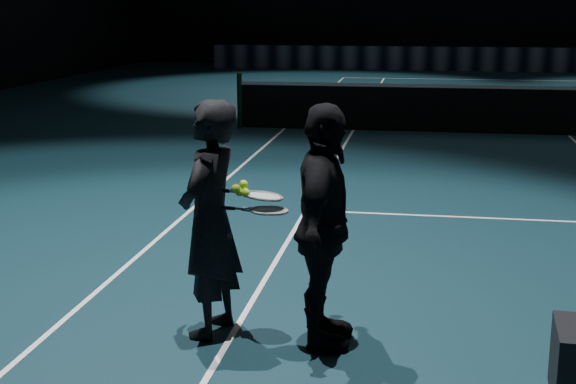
% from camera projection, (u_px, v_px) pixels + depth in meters
% --- Properties ---
extents(floor, '(36.00, 36.00, 0.00)m').
position_uv_depth(floor, '(570.00, 137.00, 15.17)').
color(floor, '#0D242E').
rests_on(floor, ground).
extents(court_lines, '(10.98, 23.78, 0.01)m').
position_uv_depth(court_lines, '(570.00, 136.00, 15.17)').
color(court_lines, white).
rests_on(court_lines, floor).
extents(net_post_left, '(0.10, 0.10, 1.10)m').
position_uv_depth(net_post_left, '(240.00, 101.00, 16.08)').
color(net_post_left, black).
rests_on(net_post_left, floor).
extents(net_mesh, '(12.80, 0.02, 0.86)m').
position_uv_depth(net_mesh, '(571.00, 113.00, 15.06)').
color(net_mesh, black).
rests_on(net_mesh, floor).
extents(net_tape, '(12.80, 0.03, 0.07)m').
position_uv_depth(net_tape, '(573.00, 88.00, 14.96)').
color(net_tape, white).
rests_on(net_tape, net_mesh).
extents(sponsor_backdrop, '(22.00, 0.15, 0.90)m').
position_uv_depth(sponsor_backdrop, '(500.00, 59.00, 29.95)').
color(sponsor_backdrop, black).
rests_on(sponsor_backdrop, floor).
extents(player_a, '(0.54, 0.71, 1.77)m').
position_uv_depth(player_a, '(210.00, 220.00, 5.89)').
color(player_a, black).
rests_on(player_a, floor).
extents(player_b, '(0.44, 1.04, 1.77)m').
position_uv_depth(player_b, '(323.00, 227.00, 5.70)').
color(player_b, black).
rests_on(player_b, floor).
extents(racket_lower, '(0.69, 0.27, 0.03)m').
position_uv_depth(racket_lower, '(269.00, 211.00, 5.77)').
color(racket_lower, black).
rests_on(racket_lower, player_a).
extents(racket_upper, '(0.68, 0.22, 0.10)m').
position_uv_depth(racket_upper, '(264.00, 196.00, 5.79)').
color(racket_upper, black).
rests_on(racket_upper, player_b).
extents(tennis_balls, '(0.12, 0.10, 0.12)m').
position_uv_depth(tennis_balls, '(243.00, 190.00, 5.78)').
color(tennis_balls, '#9ACD2B').
rests_on(tennis_balls, racket_upper).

